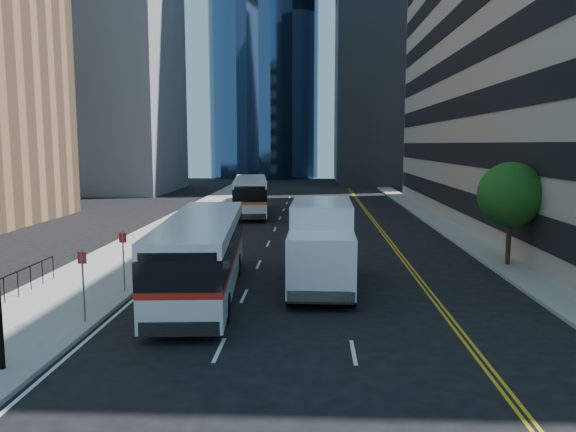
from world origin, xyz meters
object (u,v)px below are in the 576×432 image
Objects in this scene: street_tree at (511,195)px; box_truck at (321,243)px; bus_rear at (250,195)px; bus_front at (202,252)px.

box_truck is at bearing -155.23° from street_tree.
box_truck reaches higher than bus_rear.
box_truck is (4.86, 1.40, 0.17)m from bus_front.
bus_front is at bearing -158.09° from street_tree.
bus_front is (-14.22, -5.72, -1.91)m from street_tree.
bus_rear is (-1.01, 26.32, -0.00)m from bus_front.
box_truck is (-9.36, -4.32, -1.74)m from street_tree.
bus_rear is (-15.23, 20.59, -1.91)m from street_tree.
bus_rear is 1.65× the size of box_truck.
street_tree is 0.41× the size of bus_front.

